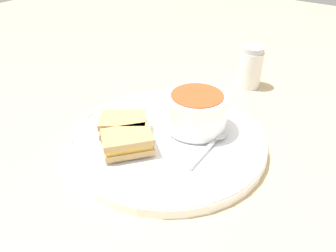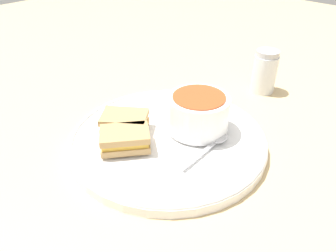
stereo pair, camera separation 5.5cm
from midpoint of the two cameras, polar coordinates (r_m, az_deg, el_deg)
name	(u,v)px [view 1 (the left image)]	position (r m, az deg, el deg)	size (l,w,h in m)	color
ground_plane	(168,144)	(0.57, -2.76, -3.23)	(2.40, 2.40, 0.00)	#D1B27F
plate	(168,139)	(0.56, -2.79, -2.37)	(0.33, 0.33, 0.02)	white
soup_bowl	(196,111)	(0.56, 2.19, 2.59)	(0.11, 0.11, 0.06)	white
spoon	(217,137)	(0.55, 5.70, -2.03)	(0.12, 0.03, 0.01)	silver
sandwich_half_near	(123,125)	(0.56, -10.56, 0.12)	(0.09, 0.09, 0.03)	tan
sandwich_half_far	(127,142)	(0.52, -10.11, -2.85)	(0.09, 0.09, 0.03)	tan
salt_shaker	(251,67)	(0.76, 12.19, 9.91)	(0.05, 0.05, 0.09)	silver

